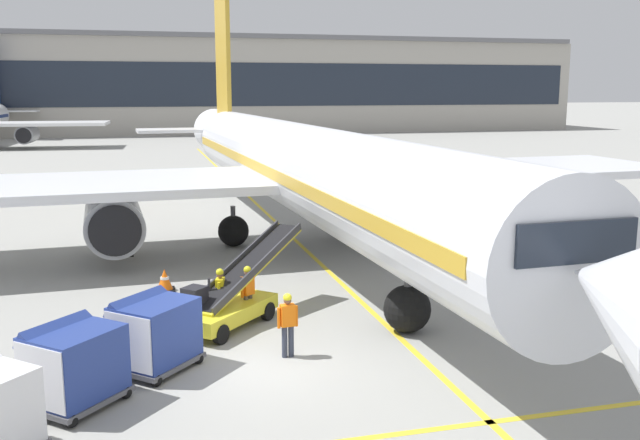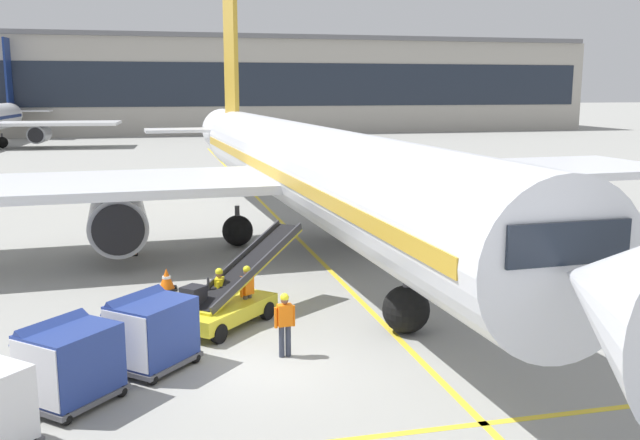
# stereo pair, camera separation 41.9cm
# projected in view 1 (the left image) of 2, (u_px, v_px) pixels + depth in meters

# --- Properties ---
(ground_plane) EXTENTS (600.00, 600.00, 0.00)m
(ground_plane) POSITION_uv_depth(u_px,v_px,m) (262.00, 369.00, 17.92)
(ground_plane) COLOR gray
(parked_airplane) EXTENTS (36.55, 46.28, 15.39)m
(parked_airplane) POSITION_uv_depth(u_px,v_px,m) (298.00, 167.00, 31.11)
(parked_airplane) COLOR silver
(parked_airplane) RESTS_ON ground
(belt_loader) EXTENTS (4.67, 4.82, 2.61)m
(belt_loader) POSITION_uv_depth(u_px,v_px,m) (230.00, 298.00, 21.15)
(belt_loader) COLOR gold
(belt_loader) RESTS_ON ground
(baggage_cart_lead) EXTENTS (2.53, 2.55, 1.91)m
(baggage_cart_lead) POSITION_uv_depth(u_px,v_px,m) (154.00, 332.00, 17.71)
(baggage_cart_lead) COLOR #515156
(baggage_cart_lead) RESTS_ON ground
(baggage_cart_second) EXTENTS (2.53, 2.55, 1.91)m
(baggage_cart_second) POSITION_uv_depth(u_px,v_px,m) (73.00, 363.00, 15.66)
(baggage_cart_second) COLOR #515156
(baggage_cart_second) RESTS_ON ground
(ground_crew_by_loader) EXTENTS (0.47, 0.42, 1.74)m
(ground_crew_by_loader) POSITION_uv_depth(u_px,v_px,m) (248.00, 290.00, 21.37)
(ground_crew_by_loader) COLOR #514C42
(ground_crew_by_loader) RESTS_ON ground
(ground_crew_by_carts) EXTENTS (0.34, 0.55, 1.74)m
(ground_crew_by_carts) POSITION_uv_depth(u_px,v_px,m) (220.00, 293.00, 21.08)
(ground_crew_by_carts) COLOR #514C42
(ground_crew_by_carts) RESTS_ON ground
(ground_crew_marshaller) EXTENTS (0.57, 0.28, 1.74)m
(ground_crew_marshaller) POSITION_uv_depth(u_px,v_px,m) (288.00, 321.00, 18.54)
(ground_crew_marshaller) COLOR #333847
(ground_crew_marshaller) RESTS_ON ground
(safety_cone_engine_keepout) EXTENTS (0.69, 0.69, 0.78)m
(safety_cone_engine_keepout) POSITION_uv_depth(u_px,v_px,m) (165.00, 280.00, 24.80)
(safety_cone_engine_keepout) COLOR black
(safety_cone_engine_keepout) RESTS_ON ground
(safety_cone_wingtip) EXTENTS (0.52, 0.52, 0.60)m
(safety_cone_wingtip) POSITION_uv_depth(u_px,v_px,m) (127.00, 249.00, 29.93)
(safety_cone_wingtip) COLOR black
(safety_cone_wingtip) RESTS_ON ground
(apron_guidance_line_lead_in) EXTENTS (0.20, 110.00, 0.01)m
(apron_guidance_line_lead_in) POSITION_uv_depth(u_px,v_px,m) (306.00, 250.00, 30.98)
(apron_guidance_line_lead_in) COLOR yellow
(apron_guidance_line_lead_in) RESTS_ON ground
(apron_guidance_line_stop_bar) EXTENTS (12.00, 0.20, 0.01)m
(apron_guidance_line_stop_bar) POSITION_uv_depth(u_px,v_px,m) (485.00, 423.00, 15.01)
(apron_guidance_line_stop_bar) COLOR yellow
(apron_guidance_line_stop_bar) RESTS_ON ground
(terminal_building) EXTENTS (118.06, 19.91, 15.16)m
(terminal_building) POSITION_uv_depth(u_px,v_px,m) (217.00, 85.00, 115.47)
(terminal_building) COLOR #A8A399
(terminal_building) RESTS_ON ground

